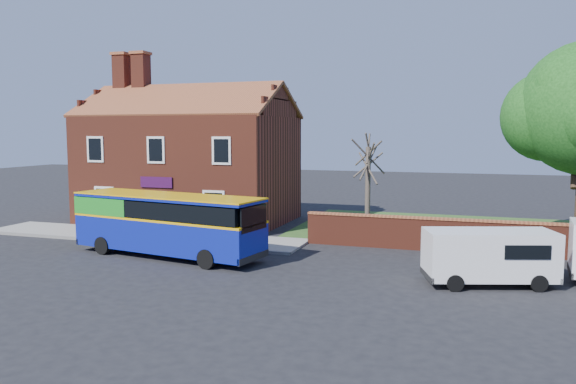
% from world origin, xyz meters
% --- Properties ---
extents(ground, '(120.00, 120.00, 0.00)m').
position_xyz_m(ground, '(0.00, 0.00, 0.00)').
color(ground, black).
rests_on(ground, ground).
extents(pavement, '(18.00, 3.50, 0.12)m').
position_xyz_m(pavement, '(-7.00, 5.75, 0.06)').
color(pavement, gray).
rests_on(pavement, ground).
extents(kerb, '(18.00, 0.15, 0.14)m').
position_xyz_m(kerb, '(-7.00, 4.00, 0.07)').
color(kerb, slate).
rests_on(kerb, ground).
extents(grass_strip, '(26.00, 12.00, 0.04)m').
position_xyz_m(grass_strip, '(13.00, 13.00, 0.02)').
color(grass_strip, '#426B28').
rests_on(grass_strip, ground).
extents(shop_building, '(12.30, 8.13, 10.50)m').
position_xyz_m(shop_building, '(-7.02, 11.50, 3.41)').
color(shop_building, maroon).
rests_on(shop_building, ground).
extents(boundary_wall, '(22.00, 0.38, 1.60)m').
position_xyz_m(boundary_wall, '(13.00, 7.00, 0.81)').
color(boundary_wall, maroon).
rests_on(boundary_wall, ground).
extents(bus, '(9.45, 3.88, 2.80)m').
position_xyz_m(bus, '(-3.45, 2.08, 1.60)').
color(bus, '#0D1B95').
rests_on(bus, ground).
extents(van_near, '(4.94, 3.13, 2.02)m').
position_xyz_m(van_near, '(10.48, 1.53, 1.13)').
color(van_near, white).
rests_on(van_near, ground).
extents(bare_tree, '(1.97, 2.35, 5.26)m').
position_xyz_m(bare_tree, '(4.55, 9.44, 2.70)').
color(bare_tree, '#4C4238').
rests_on(bare_tree, ground).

